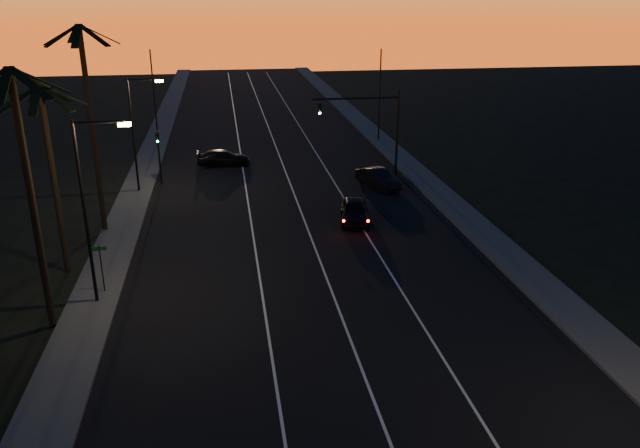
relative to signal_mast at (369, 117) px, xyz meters
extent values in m
cube|color=black|center=(-7.14, -9.99, -4.78)|extent=(20.00, 170.00, 0.01)
cube|color=#3C3C39|center=(-18.34, -9.99, -4.70)|extent=(2.40, 170.00, 0.16)
cube|color=#3C3C39|center=(4.06, -9.99, -4.70)|extent=(2.40, 170.00, 0.16)
cube|color=silver|center=(-10.14, -9.99, -4.76)|extent=(0.12, 160.00, 0.01)
cube|color=silver|center=(-6.64, -9.99, -4.76)|extent=(0.12, 160.00, 0.01)
cube|color=silver|center=(-3.14, -9.99, -4.76)|extent=(0.12, 160.00, 0.01)
cylinder|color=black|center=(-19.74, -21.99, 0.97)|extent=(0.32, 0.32, 11.50)
cube|color=black|center=(-18.71, -21.73, 6.15)|extent=(2.18, 0.92, 1.18)
cube|color=black|center=(-19.30, -21.03, 6.15)|extent=(1.25, 2.12, 1.18)
cube|color=black|center=(-20.22, -21.05, 6.15)|extent=(1.34, 2.09, 1.18)
cube|color=black|center=(-19.71, -23.05, 6.15)|extent=(0.45, 2.16, 1.18)
cube|color=black|center=(-18.89, -22.63, 6.15)|extent=(1.95, 1.61, 1.18)
cylinder|color=black|center=(-20.34, -15.99, 0.22)|extent=(0.32, 0.32, 10.00)
cube|color=black|center=(-19.31, -15.73, 4.65)|extent=(2.18, 0.92, 1.18)
cube|color=black|center=(-19.90, -15.03, 4.65)|extent=(1.25, 2.12, 1.18)
cube|color=black|center=(-20.82, -15.05, 4.65)|extent=(1.34, 2.09, 1.18)
cube|color=black|center=(-21.37, -15.78, 4.65)|extent=(2.18, 0.82, 1.18)
cube|color=black|center=(-21.15, -16.67, 4.65)|extent=(1.90, 1.69, 1.18)
cube|color=black|center=(-20.31, -17.05, 4.65)|extent=(0.45, 2.16, 1.18)
cube|color=black|center=(-19.49, -16.63, 4.65)|extent=(1.95, 1.61, 1.18)
cylinder|color=black|center=(-19.34, -9.99, 1.47)|extent=(0.32, 0.32, 12.50)
cube|color=black|center=(-18.31, -9.73, 7.15)|extent=(2.18, 0.92, 1.18)
cube|color=black|center=(-18.90, -9.03, 7.15)|extent=(1.25, 2.12, 1.18)
cube|color=black|center=(-19.82, -9.05, 7.15)|extent=(1.34, 2.09, 1.18)
cube|color=black|center=(-20.37, -9.78, 7.15)|extent=(2.18, 0.82, 1.18)
cube|color=black|center=(-20.15, -10.67, 7.15)|extent=(1.90, 1.69, 1.18)
cube|color=black|center=(-19.31, -11.05, 7.15)|extent=(0.45, 2.16, 1.18)
cube|color=black|center=(-18.49, -10.63, 7.15)|extent=(1.95, 1.61, 1.18)
cylinder|color=black|center=(-18.14, -19.99, -0.28)|extent=(0.16, 0.16, 9.00)
cylinder|color=black|center=(-17.04, -19.99, 4.07)|extent=(2.20, 0.12, 0.12)
cube|color=#FFCE66|center=(-15.94, -19.99, 3.94)|extent=(0.55, 0.26, 0.16)
cylinder|color=black|center=(-18.14, -1.99, -0.53)|extent=(0.16, 0.16, 8.50)
cylinder|color=black|center=(-17.04, -1.99, 3.57)|extent=(2.20, 0.12, 0.12)
cube|color=#FFCE66|center=(-15.94, -1.99, 3.44)|extent=(0.55, 0.26, 0.16)
cylinder|color=black|center=(-17.94, -18.99, -3.48)|extent=(0.06, 0.06, 2.60)
cube|color=#0D5214|center=(-17.94, -18.99, -2.33)|extent=(0.70, 0.03, 0.20)
cylinder|color=black|center=(2.36, 0.01, -1.28)|extent=(0.20, 0.20, 7.00)
cylinder|color=black|center=(-1.14, 0.01, 1.52)|extent=(7.00, 0.16, 0.16)
cube|color=black|center=(-4.04, 0.01, 0.77)|extent=(0.32, 0.28, 1.00)
sphere|color=black|center=(-4.04, -0.16, 1.09)|extent=(0.20, 0.20, 0.20)
sphere|color=black|center=(-4.04, -0.16, 0.77)|extent=(0.20, 0.20, 0.20)
sphere|color=#14FF59|center=(-4.04, -0.16, 0.45)|extent=(0.20, 0.20, 0.20)
cylinder|color=black|center=(-16.64, 0.01, -2.68)|extent=(0.14, 0.14, 4.20)
cube|color=black|center=(-16.64, 0.01, -1.08)|extent=(0.28, 0.25, 0.90)
sphere|color=black|center=(-16.64, -0.14, -0.80)|extent=(0.18, 0.18, 0.18)
sphere|color=black|center=(-16.64, -0.14, -1.08)|extent=(0.18, 0.18, 0.18)
sphere|color=#14FF59|center=(-16.64, -0.14, -1.36)|extent=(0.18, 0.18, 0.18)
cylinder|color=black|center=(-18.14, 15.01, -0.28)|extent=(0.14, 0.14, 9.00)
cylinder|color=black|center=(3.86, 12.01, -0.28)|extent=(0.14, 0.14, 9.00)
imported|color=black|center=(-3.40, -10.72, -4.02)|extent=(2.53, 4.65, 1.50)
sphere|color=#FF0F05|center=(-4.60, -13.17, -3.78)|extent=(0.18, 0.18, 0.18)
sphere|color=#FF0F05|center=(-3.12, -13.44, -3.78)|extent=(0.18, 0.18, 0.18)
imported|color=black|center=(-0.04, -3.62, -4.05)|extent=(2.90, 4.61, 1.43)
imported|color=black|center=(-11.74, 4.79, -4.10)|extent=(4.65, 1.97, 1.34)
camera|label=1|loc=(-11.62, -48.42, 9.52)|focal=35.00mm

